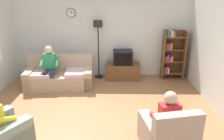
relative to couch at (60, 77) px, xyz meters
name	(u,v)px	position (x,y,z in m)	size (l,w,h in m)	color
ground_plane	(96,114)	(1.19, -1.57, -0.31)	(12.00, 12.00, 0.00)	#9E6B42
back_wall_assembly	(102,35)	(1.19, 1.09, 1.04)	(6.20, 0.17, 2.70)	silver
couch	(60,77)	(0.00, 0.00, 0.00)	(1.97, 1.04, 0.90)	tan
tv_stand	(123,71)	(1.87, 0.69, -0.06)	(1.10, 0.56, 0.50)	brown
tv	(123,57)	(1.87, 0.66, 0.41)	(0.60, 0.49, 0.44)	black
bookshelf	(171,54)	(3.41, 0.76, 0.51)	(0.68, 0.36, 1.58)	brown
floor_lamp	(98,33)	(1.09, 0.78, 1.14)	(0.28, 0.28, 1.85)	black
armchair_near_bookshelf	(167,135)	(2.55, -2.69, -0.02)	(0.96, 1.02, 0.90)	tan
person_on_couch	(49,65)	(-0.24, -0.11, 0.39)	(0.54, 0.56, 1.24)	#338C59
person_in_left_armchair	(0,117)	(-0.36, -2.68, 0.29)	(0.61, 0.64, 1.12)	yellow
person_in_right_armchair	(166,116)	(2.53, -2.60, 0.29)	(0.57, 0.59, 1.12)	red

